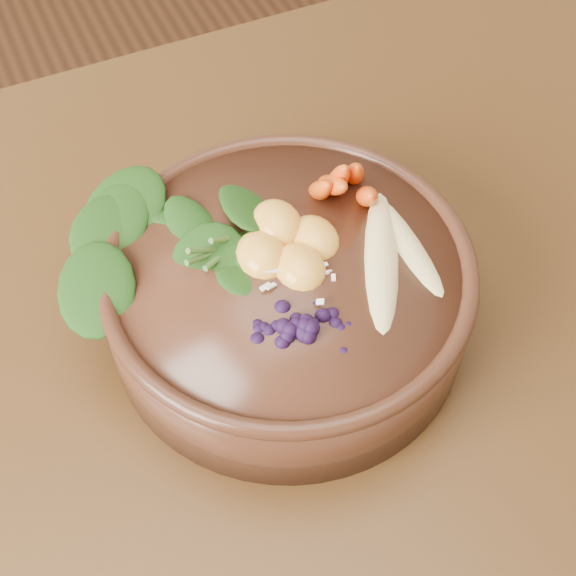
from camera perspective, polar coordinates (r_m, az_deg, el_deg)
name	(u,v)px	position (r m, az deg, el deg)	size (l,w,h in m)	color
dining_table	(90,510)	(0.72, -13.93, -15.10)	(1.60, 0.90, 0.75)	#331C0C
stoneware_bowl	(288,295)	(0.64, 0.00, -0.53)	(0.29, 0.29, 0.08)	#3D1F12
kale_heap	(222,193)	(0.63, -4.68, 6.73)	(0.19, 0.17, 0.04)	#1A430E
carrot_cluster	(343,151)	(0.64, 3.91, 9.71)	(0.06, 0.06, 0.08)	#F14E15
banana_halves	(396,240)	(0.62, 7.72, 3.39)	(0.09, 0.15, 0.03)	#E0CC84
mandarin_cluster	(288,234)	(0.61, 0.00, 3.89)	(0.08, 0.09, 0.03)	gold
blueberry_pile	(302,314)	(0.56, 0.99, -1.84)	(0.13, 0.10, 0.04)	black
coconut_flakes	(294,283)	(0.60, 0.40, 0.39)	(0.09, 0.07, 0.01)	white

